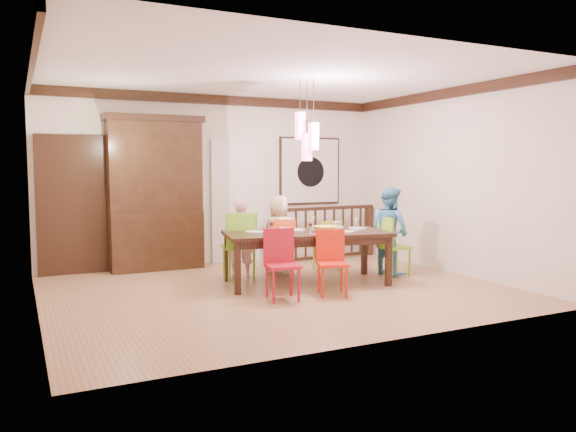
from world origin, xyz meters
name	(u,v)px	position (x,y,z in m)	size (l,w,h in m)	color
floor	(279,290)	(0.00, 0.00, 0.00)	(6.00, 6.00, 0.00)	#966B48
ceiling	(278,74)	(0.00, 0.00, 2.90)	(6.00, 6.00, 0.00)	white
wall_back	(218,180)	(0.00, 2.50, 1.45)	(6.00, 6.00, 0.00)	beige
wall_left	(33,187)	(-3.00, 0.00, 1.45)	(5.00, 5.00, 0.00)	beige
wall_right	(451,181)	(3.00, 0.00, 1.45)	(5.00, 5.00, 0.00)	beige
crown_molding	(278,80)	(0.00, 0.00, 2.82)	(6.00, 5.00, 0.16)	black
panel_door	(72,207)	(-2.40, 2.45, 1.05)	(1.04, 0.07, 2.24)	black
white_doorway	(238,202)	(0.35, 2.46, 1.05)	(0.97, 0.05, 2.22)	silver
painting	(310,171)	(1.80, 2.46, 1.60)	(1.25, 0.06, 1.25)	black
pendant_cluster	(307,136)	(0.54, 0.21, 2.11)	(0.27, 0.21, 1.14)	#F4498A
dining_table	(306,237)	(0.54, 0.21, 0.67)	(2.47, 1.48, 0.75)	black
chair_far_left	(239,241)	(-0.22, 0.94, 0.58)	(0.51, 0.51, 1.01)	#6AB223
chair_far_mid	(280,243)	(0.48, 0.97, 0.51)	(0.47, 0.47, 0.88)	#E54B1A
chair_far_right	(327,242)	(1.31, 0.98, 0.47)	(0.38, 0.38, 0.82)	#A2B222
chair_near_left	(283,260)	(-0.19, -0.53, 0.51)	(0.46, 0.46, 0.89)	#AA1023
chair_near_mid	(333,258)	(0.50, -0.59, 0.49)	(0.49, 0.49, 0.85)	red
chair_end_right	(394,242)	(2.04, 0.15, 0.52)	(0.41, 0.41, 0.91)	#7FC424
china_hutch	(155,193)	(-1.14, 2.30, 1.25)	(1.59, 0.46, 2.50)	black
balustrade	(325,232)	(1.83, 1.95, 0.50)	(2.16, 0.26, 0.96)	black
person_far_left	(240,238)	(-0.16, 1.05, 0.61)	(0.44, 0.29, 1.21)	beige
person_far_mid	(279,235)	(0.50, 1.05, 0.62)	(0.60, 0.39, 1.24)	beige
person_end_right	(390,231)	(2.03, 0.26, 0.68)	(0.67, 0.52, 1.37)	#4495BE
serving_bowl	(325,229)	(0.79, 0.12, 0.79)	(0.33, 0.33, 0.08)	#CFD03B
small_bowl	(286,230)	(0.26, 0.32, 0.78)	(0.19, 0.19, 0.06)	white
cup_left	(287,231)	(0.16, 0.06, 0.80)	(0.12, 0.12, 0.10)	silver
cup_right	(337,225)	(1.18, 0.44, 0.80)	(0.10, 0.10, 0.10)	silver
plate_far_left	(255,232)	(-0.15, 0.48, 0.76)	(0.26, 0.26, 0.01)	white
plate_far_mid	(296,230)	(0.49, 0.45, 0.76)	(0.26, 0.26, 0.01)	white
plate_far_right	(336,227)	(1.19, 0.50, 0.76)	(0.26, 0.26, 0.01)	white
plate_near_left	(276,236)	(-0.10, -0.14, 0.76)	(0.26, 0.26, 0.01)	white
plate_near_mid	(345,232)	(1.01, -0.08, 0.76)	(0.26, 0.26, 0.01)	white
plate_end_right	(357,228)	(1.41, 0.22, 0.76)	(0.26, 0.26, 0.01)	white
wine_glass_a	(272,226)	(0.06, 0.35, 0.84)	(0.08, 0.08, 0.19)	#590C19
wine_glass_b	(312,223)	(0.76, 0.45, 0.84)	(0.08, 0.08, 0.19)	silver
wine_glass_c	(311,227)	(0.49, -0.01, 0.84)	(0.08, 0.08, 0.19)	#590C19
wine_glass_d	(356,224)	(1.25, 0.01, 0.84)	(0.08, 0.08, 0.19)	silver
napkin	(320,234)	(0.53, -0.20, 0.76)	(0.18, 0.14, 0.01)	#D83359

